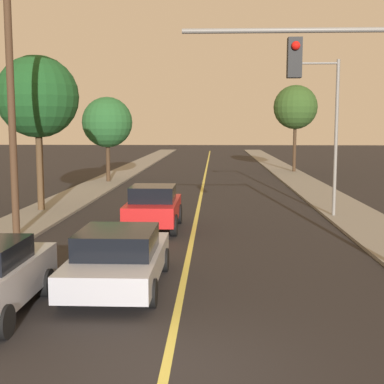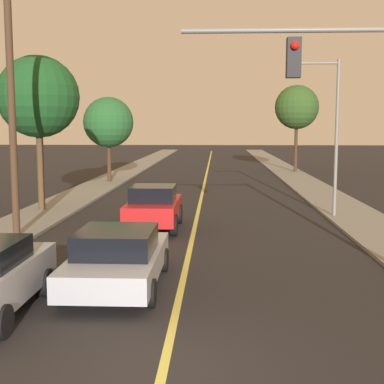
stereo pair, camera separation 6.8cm
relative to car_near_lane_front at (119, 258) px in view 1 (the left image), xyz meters
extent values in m
plane|color=black|center=(1.48, -4.32, -0.72)|extent=(200.00, 200.00, 0.00)
cube|color=black|center=(1.48, 31.68, -0.71)|extent=(10.58, 80.00, 0.01)
cube|color=#D1C14C|center=(1.48, 31.68, -0.70)|extent=(0.16, 76.00, 0.00)
cube|color=gray|center=(-5.06, 31.68, -0.66)|extent=(2.50, 80.00, 0.12)
cube|color=gray|center=(8.02, 31.68, -0.66)|extent=(2.50, 80.00, 0.12)
cube|color=#A5A8B2|center=(0.00, 0.05, -0.13)|extent=(1.94, 4.50, 0.56)
cube|color=black|center=(0.00, -0.13, 0.42)|extent=(1.71, 2.03, 0.54)
cylinder|color=black|center=(-0.92, 1.44, -0.41)|extent=(0.22, 0.61, 0.61)
cylinder|color=black|center=(0.92, 1.44, -0.41)|extent=(0.22, 0.61, 0.61)
cylinder|color=black|center=(-0.92, -1.35, -0.41)|extent=(0.22, 0.61, 0.61)
cylinder|color=black|center=(0.92, -1.35, -0.41)|extent=(0.22, 0.61, 0.61)
cube|color=red|center=(0.00, 7.13, 0.01)|extent=(1.77, 3.90, 0.69)
cube|color=black|center=(0.00, 6.98, 0.63)|extent=(1.56, 1.76, 0.56)
cylinder|color=black|center=(-0.84, 8.34, -0.34)|extent=(0.22, 0.75, 0.75)
cylinder|color=black|center=(0.84, 8.34, -0.34)|extent=(0.22, 0.75, 0.75)
cylinder|color=black|center=(-0.84, 5.93, -0.34)|extent=(0.22, 0.75, 0.75)
cylinder|color=black|center=(0.84, 5.93, -0.34)|extent=(0.22, 0.75, 0.75)
cylinder|color=black|center=(-1.50, -0.72, -0.40)|extent=(0.22, 0.62, 0.62)
cylinder|color=black|center=(-1.50, -3.11, -0.40)|extent=(0.22, 0.62, 0.62)
cylinder|color=slate|center=(4.32, 0.48, 5.20)|extent=(5.71, 0.12, 0.12)
cube|color=black|center=(4.03, 0.48, 4.59)|extent=(0.32, 0.28, 0.90)
sphere|color=red|center=(4.03, 0.30, 4.84)|extent=(0.20, 0.20, 0.20)
cylinder|color=slate|center=(7.12, 9.85, 2.54)|extent=(0.14, 0.14, 6.28)
cylinder|color=slate|center=(6.20, 9.85, 5.53)|extent=(1.85, 0.09, 0.09)
sphere|color=beige|center=(5.27, 9.85, 5.48)|extent=(0.36, 0.36, 0.36)
cylinder|color=#422D1E|center=(-4.41, 5.27, 3.65)|extent=(0.24, 0.24, 8.50)
cylinder|color=#3D2B1C|center=(-4.84, 22.99, 0.78)|extent=(0.27, 0.27, 2.75)
sphere|color=#235628|center=(-4.84, 22.99, 3.30)|extent=(3.29, 3.29, 3.29)
cylinder|color=#4C3823|center=(-5.38, 10.82, 1.24)|extent=(0.30, 0.30, 3.67)
sphere|color=#19471E|center=(-5.38, 10.82, 4.30)|extent=(3.51, 3.51, 3.51)
cylinder|color=#3D2B1C|center=(8.64, 31.39, 1.37)|extent=(0.26, 0.26, 3.92)
sphere|color=#2D4C1E|center=(8.64, 31.39, 4.55)|extent=(3.50, 3.50, 3.50)
camera|label=1|loc=(2.23, -12.06, 3.04)|focal=50.00mm
camera|label=2|loc=(2.30, -12.06, 3.04)|focal=50.00mm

